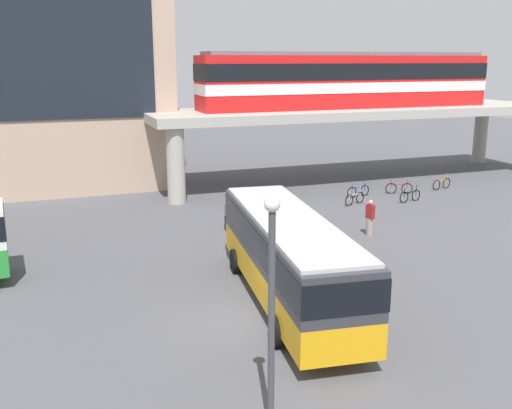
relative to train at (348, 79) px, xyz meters
name	(u,v)px	position (x,y,z in m)	size (l,w,h in m)	color
ground_plane	(177,238)	(-14.76, -9.95, -7.21)	(120.00, 120.00, 0.00)	#515156
elevated_platform	(355,117)	(0.68, 0.00, -2.66)	(29.97, 7.02, 5.24)	#ADA89E
train	(348,79)	(0.00, 0.00, 0.00)	(21.61, 2.96, 3.84)	red
bus_main	(288,251)	(-12.77, -19.08, -5.22)	(3.92, 11.27, 3.22)	orange
bicycle_green	(276,201)	(-7.75, -5.70, -6.85)	(1.72, 0.63, 1.04)	black
bicycle_blue	(358,191)	(-1.81, -5.15, -6.85)	(1.77, 0.39, 1.04)	black
bicycle_silver	(355,199)	(-3.06, -6.88, -6.85)	(1.68, 0.73, 1.04)	black
bicycle_red	(399,188)	(1.14, -5.31, -6.85)	(1.70, 0.66, 1.04)	black
bicycle_orange	(442,184)	(4.65, -5.13, -6.85)	(1.75, 0.49, 1.04)	black
bicycle_black	(410,196)	(0.49, -7.48, -6.85)	(1.76, 0.46, 1.04)	black
pedestrian_at_kerb	(370,219)	(-5.61, -12.82, -6.34)	(0.39, 0.47, 1.83)	gray
pedestrian_by_bike_rack	(227,216)	(-11.98, -9.42, -6.43)	(0.32, 0.41, 1.65)	#26262D
lamp_post	(272,296)	(-16.13, -25.82, -3.78)	(0.36, 0.36, 5.74)	#3F3F44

